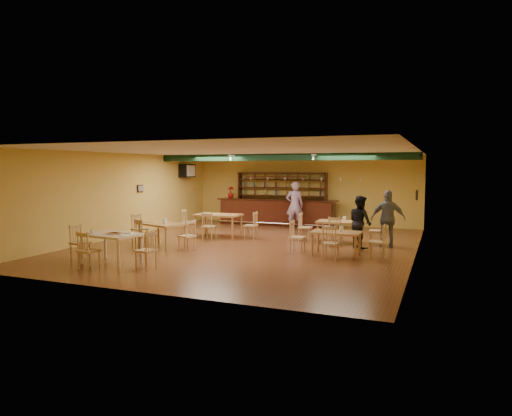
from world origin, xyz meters
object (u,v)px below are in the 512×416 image
at_px(bar_counter, 276,212).
at_px(dining_table_d, 336,244).
at_px(dining_table_c, 162,235).
at_px(near_table, 111,249).
at_px(patron_bar, 295,205).
at_px(dining_table_a, 218,225).
at_px(patron_right_a, 360,222).
at_px(dining_table_b, 340,232).

height_order(bar_counter, dining_table_d, bar_counter).
bearing_deg(bar_counter, dining_table_c, -103.41).
xyz_separation_m(dining_table_d, near_table, (-5.13, -3.31, 0.05)).
bearing_deg(dining_table_c, near_table, -65.70).
bearing_deg(dining_table_c, patron_bar, 83.87).
xyz_separation_m(dining_table_a, dining_table_c, (-0.66, -2.62, -0.03)).
xyz_separation_m(bar_counter, dining_table_a, (-0.87, -3.82, -0.16)).
bearing_deg(patron_right_a, dining_table_c, 68.14).
distance_m(bar_counter, patron_right_a, 6.14).
bearing_deg(patron_bar, dining_table_b, 110.18).
height_order(dining_table_c, dining_table_d, dining_table_c).
bearing_deg(near_table, bar_counter, 89.68).
bearing_deg(dining_table_d, dining_table_c, -173.44).
relative_size(dining_table_b, patron_bar, 0.76).
xyz_separation_m(dining_table_b, dining_table_c, (-5.03, -2.86, 0.01)).
xyz_separation_m(bar_counter, patron_bar, (1.07, -0.83, 0.39)).
xyz_separation_m(dining_table_a, patron_right_a, (5.16, -0.56, 0.41)).
xyz_separation_m(dining_table_d, patron_right_a, (0.43, 1.46, 0.47)).
height_order(dining_table_a, dining_table_c, dining_table_a).
distance_m(patron_bar, patron_right_a, 4.80).
xyz_separation_m(dining_table_b, patron_bar, (-2.42, 2.76, 0.60)).
xyz_separation_m(dining_table_c, patron_bar, (2.61, 5.62, 0.59)).
xyz_separation_m(dining_table_a, dining_table_b, (4.36, 0.24, -0.04)).
height_order(dining_table_b, dining_table_d, dining_table_b).
bearing_deg(bar_counter, patron_right_a, -45.63).
distance_m(dining_table_d, patron_bar, 5.78).
distance_m(bar_counter, dining_table_d, 7.01).
height_order(near_table, patron_bar, patron_bar).
xyz_separation_m(dining_table_a, patron_bar, (1.94, 3.00, 0.55)).
height_order(near_table, patron_right_a, patron_right_a).
bearing_deg(dining_table_a, dining_table_d, -24.35).
bearing_deg(patron_right_a, patron_bar, 0.80).
distance_m(dining_table_c, dining_table_d, 5.43).
height_order(dining_table_a, dining_table_d, dining_table_a).
bearing_deg(dining_table_a, bar_counter, 75.95).
xyz_separation_m(bar_counter, patron_right_a, (4.29, -4.38, 0.25)).
bearing_deg(patron_bar, dining_table_d, 98.00).
xyz_separation_m(dining_table_a, dining_table_d, (4.73, -2.03, -0.06)).
relative_size(dining_table_c, patron_right_a, 0.91).
bearing_deg(dining_table_b, patron_bar, 130.25).
relative_size(dining_table_c, patron_bar, 0.78).
xyz_separation_m(dining_table_c, patron_right_a, (5.83, 2.06, 0.44)).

